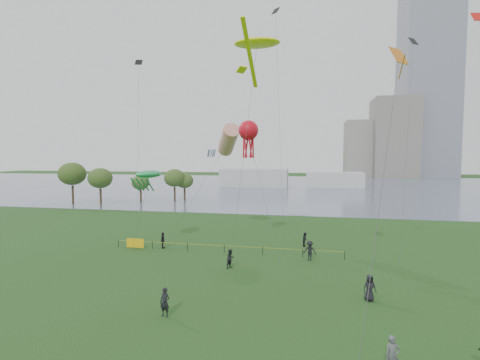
% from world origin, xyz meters
% --- Properties ---
extents(ground_plane, '(400.00, 400.00, 0.00)m').
position_xyz_m(ground_plane, '(0.00, 0.00, 0.00)').
color(ground_plane, '#153711').
extents(lake, '(400.00, 120.00, 0.08)m').
position_xyz_m(lake, '(0.00, 100.00, 0.02)').
color(lake, slate).
rests_on(lake, ground_plane).
extents(tower, '(24.00, 24.00, 120.00)m').
position_xyz_m(tower, '(62.00, 168.00, 60.00)').
color(tower, slate).
rests_on(tower, ground_plane).
extents(building_mid, '(20.00, 20.00, 38.00)m').
position_xyz_m(building_mid, '(46.00, 162.00, 19.00)').
color(building_mid, slate).
rests_on(building_mid, ground_plane).
extents(building_low, '(16.00, 18.00, 28.00)m').
position_xyz_m(building_low, '(32.00, 168.00, 14.00)').
color(building_low, gray).
rests_on(building_low, ground_plane).
extents(pavilion_left, '(22.00, 8.00, 6.00)m').
position_xyz_m(pavilion_left, '(-12.00, 95.00, 3.00)').
color(pavilion_left, silver).
rests_on(pavilion_left, ground_plane).
extents(pavilion_right, '(18.00, 7.00, 5.00)m').
position_xyz_m(pavilion_right, '(14.00, 98.00, 2.50)').
color(pavilion_right, silver).
rests_on(pavilion_right, ground_plane).
extents(trees, '(26.05, 14.59, 8.75)m').
position_xyz_m(trees, '(-33.70, 49.42, 5.51)').
color(trees, '#392A1A').
rests_on(trees, ground_plane).
extents(fence, '(24.07, 0.07, 1.05)m').
position_xyz_m(fence, '(-8.95, 15.95, 0.55)').
color(fence, black).
rests_on(fence, ground_plane).
extents(kite_flyer, '(0.71, 0.52, 1.78)m').
position_xyz_m(kite_flyer, '(9.48, -2.10, 0.89)').
color(kite_flyer, '#515458').
rests_on(kite_flyer, ground_plane).
extents(spectator_a, '(0.97, 1.03, 1.69)m').
position_xyz_m(spectator_a, '(-1.12, 11.30, 0.85)').
color(spectator_a, black).
rests_on(spectator_a, ground_plane).
extents(spectator_b, '(1.30, 0.85, 1.90)m').
position_xyz_m(spectator_b, '(5.84, 14.98, 0.95)').
color(spectator_b, black).
rests_on(spectator_b, ground_plane).
extents(spectator_c, '(0.61, 1.09, 1.75)m').
position_xyz_m(spectator_c, '(-9.83, 16.45, 0.87)').
color(spectator_c, black).
rests_on(spectator_c, ground_plane).
extents(spectator_d, '(0.98, 0.74, 1.82)m').
position_xyz_m(spectator_d, '(9.86, 6.24, 0.91)').
color(spectator_d, black).
rests_on(spectator_d, ground_plane).
extents(spectator_f, '(0.72, 0.54, 1.81)m').
position_xyz_m(spectator_f, '(-3.06, 1.30, 0.90)').
color(spectator_f, black).
rests_on(spectator_f, ground_plane).
extents(spectator_g, '(0.72, 0.86, 1.56)m').
position_xyz_m(spectator_g, '(5.37, 20.27, 0.78)').
color(spectator_g, black).
rests_on(spectator_g, ground_plane).
extents(kite_stingray, '(4.60, 9.91, 21.51)m').
position_xyz_m(kite_stingray, '(0.46, 16.17, 21.04)').
color(kite_stingray, '#3F3F42').
extents(kite_windsock, '(7.71, 9.33, 13.94)m').
position_xyz_m(kite_windsock, '(-4.05, 23.04, 11.97)').
color(kite_windsock, '#3F3F42').
extents(kite_creature, '(2.60, 4.59, 8.48)m').
position_xyz_m(kite_creature, '(-11.37, 16.50, 8.04)').
color(kite_creature, '#3F3F42').
extents(kite_octopus, '(4.91, 6.10, 13.78)m').
position_xyz_m(kite_octopus, '(-0.65, 17.92, 12.64)').
color(kite_octopus, '#3F3F42').
extents(kite_delta, '(5.18, 14.17, 17.72)m').
position_xyz_m(kite_delta, '(11.58, 7.61, 16.12)').
color(kite_delta, '#3F3F42').
extents(small_kites, '(34.50, 14.23, 7.07)m').
position_xyz_m(small_kites, '(4.72, 18.62, 22.42)').
color(small_kites, black).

